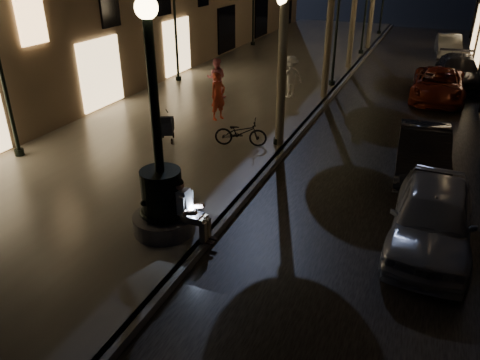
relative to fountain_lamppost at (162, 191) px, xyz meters
The scene contains 20 objects.
ground 13.09m from the fountain_lamppost, 85.60° to the left, with size 120.00×120.00×0.00m, color black.
cobble_lane 13.65m from the fountain_lamppost, 72.90° to the left, with size 6.00×45.00×0.02m, color black.
promenade 13.39m from the fountain_lamppost, 102.99° to the left, with size 8.00×45.00×0.20m, color slate.
curb_strip 13.09m from the fountain_lamppost, 85.60° to the left, with size 0.25×45.00×0.20m, color #59595B.
fountain_lamppost is the anchor object (origin of this frame).
seated_man_laptop 0.67m from the fountain_lamppost, ahead, with size 1.03×0.35×1.40m.
lamp_curb_a 6.37m from the fountain_lamppost, 83.35° to the left, with size 0.36×0.36×4.81m.
lamp_curb_b 14.16m from the fountain_lamppost, 87.14° to the left, with size 0.36×0.36×4.81m.
lamp_curb_c 22.10m from the fountain_lamppost, 88.18° to the left, with size 0.36×0.36×4.81m.
lamp_left_b 13.75m from the fountain_lamppost, 118.07° to the left, with size 0.36×0.36×4.81m.
stroller 5.57m from the fountain_lamppost, 119.97° to the left, with size 0.70×1.02×1.05m.
car_front 5.94m from the fountain_lamppost, 19.83° to the left, with size 1.70×4.24×1.44m, color #9FA1A6.
car_second 7.86m from the fountain_lamppost, 48.99° to the left, with size 1.41×4.04×1.33m, color black.
car_third 15.07m from the fountain_lamppost, 69.33° to the left, with size 2.15×4.67×1.30m, color maroon.
car_rear 18.07m from the fountain_lamppost, 70.25° to the left, with size 1.92×4.72×1.37m, color #2E2D32.
car_fifth 24.93m from the fountain_lamppost, 77.09° to the left, with size 1.34×3.84×1.27m, color gray.
pedestrian_red 7.79m from the fountain_lamppost, 105.97° to the left, with size 0.64×0.42×1.76m, color #D14429.
pedestrian_pink 10.63m from the fountain_lamppost, 108.80° to the left, with size 0.81×0.63×1.67m, color pink.
pedestrian_white 11.37m from the fountain_lamppost, 92.76° to the left, with size 1.13×0.65×1.74m, color white.
bicycle 5.43m from the fountain_lamppost, 93.87° to the left, with size 0.59×1.69×0.89m, color black.
Camera 1 is at (4.08, -5.70, 5.97)m, focal length 35.00 mm.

